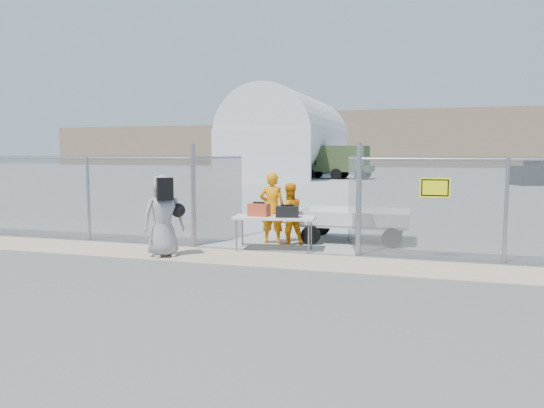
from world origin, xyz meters
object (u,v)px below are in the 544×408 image
(folding_table, at_px, (274,233))
(utility_trailer, at_px, (354,224))
(security_worker_left, at_px, (272,208))
(security_worker_right, at_px, (289,214))
(visitor, at_px, (163,216))

(folding_table, height_order, utility_trailer, utility_trailer)
(security_worker_left, distance_m, security_worker_right, 0.48)
(folding_table, height_order, security_worker_right, security_worker_right)
(visitor, relative_size, utility_trailer, 0.50)
(security_worker_right, bearing_deg, utility_trailer, -179.83)
(folding_table, height_order, security_worker_left, security_worker_left)
(folding_table, height_order, visitor, visitor)
(security_worker_left, bearing_deg, visitor, 50.12)
(security_worker_right, xyz_separation_m, utility_trailer, (1.47, 1.02, -0.33))
(folding_table, distance_m, utility_trailer, 2.42)
(visitor, height_order, utility_trailer, visitor)
(folding_table, distance_m, security_worker_left, 1.06)
(folding_table, xyz_separation_m, security_worker_left, (-0.33, 0.88, 0.50))
(folding_table, relative_size, security_worker_left, 1.05)
(utility_trailer, bearing_deg, security_worker_right, -147.58)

